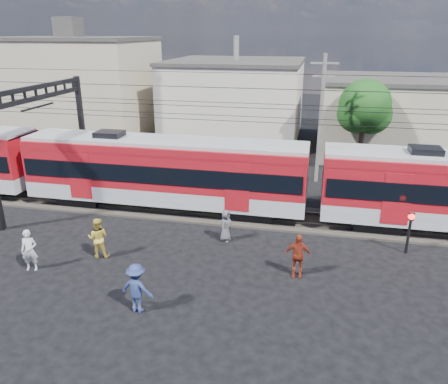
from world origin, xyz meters
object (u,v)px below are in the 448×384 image
Objects in this scene: commuter_train at (168,170)px; pedestrian_a at (29,250)px; pedestrian_c at (137,288)px; crossing_signal at (410,225)px.

commuter_train reaches higher than pedestrian_a.
crossing_signal is (10.52, 6.91, 0.45)m from pedestrian_c.
crossing_signal reaches higher than pedestrian_c.
commuter_train reaches higher than pedestrian_c.
pedestrian_c is (2.09, -9.65, -1.43)m from commuter_train.
pedestrian_a is at bearing -11.22° from pedestrian_c.
commuter_train is at bearing -71.34° from pedestrian_c.
commuter_train is 8.75m from pedestrian_a.
crossing_signal reaches higher than pedestrian_a.
pedestrian_c is at bearing -34.21° from pedestrian_a.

